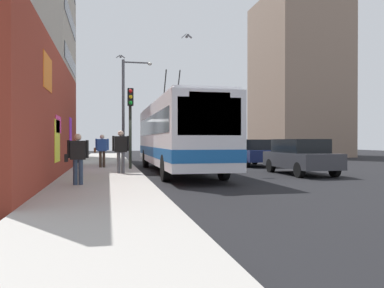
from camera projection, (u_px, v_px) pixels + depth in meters
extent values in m
plane|color=black|center=(138.00, 172.00, 18.77)|extent=(80.00, 80.00, 0.00)
cube|color=#ADA8A0|center=(104.00, 171.00, 18.43)|extent=(48.00, 3.20, 0.15)
cube|color=maroon|center=(56.00, 117.00, 14.76)|extent=(15.30, 0.30, 4.83)
cube|color=#F2338C|center=(58.00, 124.00, 14.25)|extent=(1.50, 0.02, 0.62)
cube|color=yellow|center=(57.00, 141.00, 13.91)|extent=(1.41, 0.02, 1.52)
cube|color=orange|center=(48.00, 73.00, 11.74)|extent=(1.66, 0.02, 1.06)
cube|color=#8C19D8|center=(71.00, 136.00, 18.85)|extent=(1.09, 0.02, 1.75)
cube|color=#B2A899|center=(1.00, 53.00, 28.75)|extent=(10.31, 9.97, 16.02)
cube|color=black|center=(71.00, 103.00, 29.84)|extent=(8.77, 0.04, 1.10)
cube|color=black|center=(71.00, 62.00, 29.81)|extent=(8.77, 0.04, 1.10)
cube|color=black|center=(71.00, 20.00, 29.79)|extent=(8.77, 0.04, 1.10)
cube|color=gray|center=(297.00, 77.00, 38.45)|extent=(9.18, 7.06, 15.62)
cube|color=black|center=(329.00, 112.00, 39.23)|extent=(7.80, 0.04, 1.10)
cube|color=black|center=(329.00, 81.00, 39.20)|extent=(7.80, 0.04, 1.10)
cube|color=black|center=(329.00, 49.00, 39.18)|extent=(7.80, 0.04, 1.10)
cube|color=silver|center=(177.00, 134.00, 18.34)|extent=(12.07, 2.49, 2.74)
cube|color=silver|center=(177.00, 104.00, 18.33)|extent=(11.59, 2.29, 0.12)
cube|color=#1959A5|center=(177.00, 151.00, 18.35)|extent=(12.09, 2.51, 0.44)
cube|color=black|center=(210.00, 116.00, 12.46)|extent=(0.04, 2.12, 1.23)
cube|color=black|center=(177.00, 126.00, 18.34)|extent=(11.10, 2.52, 0.88)
cube|color=orange|center=(210.00, 96.00, 12.47)|extent=(0.06, 1.37, 0.28)
cylinder|color=black|center=(178.00, 91.00, 20.17)|extent=(1.43, 0.06, 2.00)
cylinder|color=black|center=(164.00, 91.00, 20.02)|extent=(1.43, 0.06, 2.00)
cylinder|color=black|center=(224.00, 167.00, 14.82)|extent=(1.00, 0.28, 1.00)
cylinder|color=black|center=(165.00, 168.00, 14.34)|extent=(1.00, 0.28, 1.00)
cylinder|color=black|center=(185.00, 158.00, 22.37)|extent=(1.00, 0.28, 1.00)
cylinder|color=black|center=(146.00, 159.00, 21.89)|extent=(1.00, 0.28, 1.00)
cube|color=#38383D|center=(301.00, 160.00, 17.27)|extent=(4.27, 1.80, 0.66)
cube|color=black|center=(300.00, 146.00, 17.35)|extent=(2.56, 1.62, 0.60)
cylinder|color=black|center=(335.00, 169.00, 16.07)|extent=(0.64, 0.22, 0.64)
cylinder|color=black|center=(299.00, 170.00, 15.73)|extent=(0.64, 0.22, 0.64)
cylinder|color=black|center=(302.00, 165.00, 18.82)|extent=(0.64, 0.22, 0.64)
cylinder|color=black|center=(271.00, 166.00, 18.48)|extent=(0.64, 0.22, 0.64)
cube|color=navy|center=(251.00, 155.00, 23.24)|extent=(4.26, 1.76, 0.66)
cube|color=black|center=(251.00, 145.00, 23.32)|extent=(2.55, 1.58, 0.60)
cylinder|color=black|center=(273.00, 162.00, 22.03)|extent=(0.64, 0.22, 0.64)
cylinder|color=black|center=(247.00, 162.00, 21.70)|extent=(0.64, 0.22, 0.64)
cylinder|color=black|center=(255.00, 159.00, 24.78)|extent=(0.64, 0.22, 0.64)
cylinder|color=black|center=(231.00, 160.00, 24.45)|extent=(0.64, 0.22, 0.64)
cube|color=#B7B7BC|center=(222.00, 152.00, 29.25)|extent=(4.39, 1.81, 0.66)
cube|color=black|center=(221.00, 144.00, 29.33)|extent=(2.63, 1.63, 0.60)
cylinder|color=black|center=(238.00, 157.00, 28.01)|extent=(0.64, 0.22, 0.64)
cylinder|color=black|center=(217.00, 157.00, 27.67)|extent=(0.64, 0.22, 0.64)
cylinder|color=black|center=(226.00, 156.00, 30.84)|extent=(0.64, 0.22, 0.64)
cylinder|color=black|center=(207.00, 156.00, 30.50)|extent=(0.64, 0.22, 0.64)
cube|color=#B21E19|center=(201.00, 150.00, 35.59)|extent=(4.09, 1.75, 0.66)
cube|color=black|center=(201.00, 143.00, 35.67)|extent=(2.45, 1.57, 0.60)
cylinder|color=black|center=(213.00, 154.00, 34.44)|extent=(0.64, 0.22, 0.64)
cylinder|color=black|center=(197.00, 154.00, 34.11)|extent=(0.64, 0.22, 0.64)
cylinder|color=black|center=(206.00, 153.00, 37.08)|extent=(0.64, 0.22, 0.64)
cylinder|color=black|center=(190.00, 153.00, 36.75)|extent=(0.64, 0.22, 0.64)
cylinder|color=#3F3326|center=(104.00, 159.00, 19.76)|extent=(0.14, 0.14, 0.83)
cylinder|color=#3F3326|center=(100.00, 159.00, 19.72)|extent=(0.14, 0.14, 0.83)
cube|color=#264C99|center=(102.00, 145.00, 19.73)|extent=(0.22, 0.48, 0.62)
cylinder|color=#264C99|center=(108.00, 144.00, 19.79)|extent=(0.09, 0.09, 0.59)
cylinder|color=#264C99|center=(96.00, 144.00, 19.67)|extent=(0.09, 0.09, 0.59)
sphere|color=beige|center=(102.00, 137.00, 19.73)|extent=(0.22, 0.22, 0.22)
cube|color=#593319|center=(95.00, 150.00, 19.66)|extent=(0.14, 0.10, 0.24)
cylinder|color=#2D3F59|center=(81.00, 172.00, 11.95)|extent=(0.14, 0.14, 0.78)
cylinder|color=#2D3F59|center=(75.00, 172.00, 11.92)|extent=(0.14, 0.14, 0.78)
cube|color=black|center=(78.00, 150.00, 11.93)|extent=(0.22, 0.45, 0.58)
cylinder|color=black|center=(87.00, 149.00, 11.98)|extent=(0.09, 0.09, 0.55)
cylinder|color=black|center=(69.00, 149.00, 11.87)|extent=(0.09, 0.09, 0.55)
sphere|color=tan|center=(78.00, 137.00, 11.92)|extent=(0.21, 0.21, 0.21)
cube|color=black|center=(66.00, 158.00, 11.85)|extent=(0.14, 0.10, 0.24)
cylinder|color=#595960|center=(123.00, 163.00, 16.21)|extent=(0.14, 0.14, 0.88)
cylinder|color=#595960|center=(119.00, 163.00, 16.18)|extent=(0.14, 0.14, 0.88)
cube|color=black|center=(121.00, 144.00, 16.19)|extent=(0.22, 0.52, 0.66)
cylinder|color=black|center=(128.00, 143.00, 16.25)|extent=(0.09, 0.09, 0.63)
cylinder|color=black|center=(113.00, 143.00, 16.12)|extent=(0.09, 0.09, 0.63)
sphere|color=beige|center=(121.00, 133.00, 16.18)|extent=(0.24, 0.24, 0.24)
cylinder|color=#2D382D|center=(130.00, 129.00, 18.79)|extent=(0.14, 0.14, 3.91)
cube|color=black|center=(130.00, 97.00, 18.56)|extent=(0.20, 0.28, 0.84)
sphere|color=red|center=(131.00, 91.00, 18.45)|extent=(0.18, 0.18, 0.18)
sphere|color=yellow|center=(131.00, 97.00, 18.45)|extent=(0.18, 0.18, 0.18)
sphere|color=green|center=(131.00, 103.00, 18.45)|extent=(0.18, 0.18, 0.18)
cylinder|color=#4C4C51|center=(123.00, 111.00, 24.68)|extent=(0.18, 0.18, 6.53)
cylinder|color=#4C4C51|center=(137.00, 63.00, 24.83)|extent=(0.10, 1.70, 0.10)
ellipsoid|color=silver|center=(150.00, 64.00, 25.01)|extent=(0.44, 0.28, 0.20)
ellipsoid|color=slate|center=(187.00, 37.00, 18.72)|extent=(0.32, 0.14, 0.12)
cube|color=slate|center=(190.00, 36.00, 18.75)|extent=(0.20, 0.23, 0.19)
cube|color=slate|center=(184.00, 36.00, 18.69)|extent=(0.20, 0.23, 0.19)
ellipsoid|color=slate|center=(121.00, 57.00, 23.51)|extent=(0.32, 0.14, 0.12)
cube|color=slate|center=(123.00, 57.00, 23.54)|extent=(0.20, 0.24, 0.18)
cube|color=slate|center=(118.00, 56.00, 23.48)|extent=(0.20, 0.24, 0.18)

